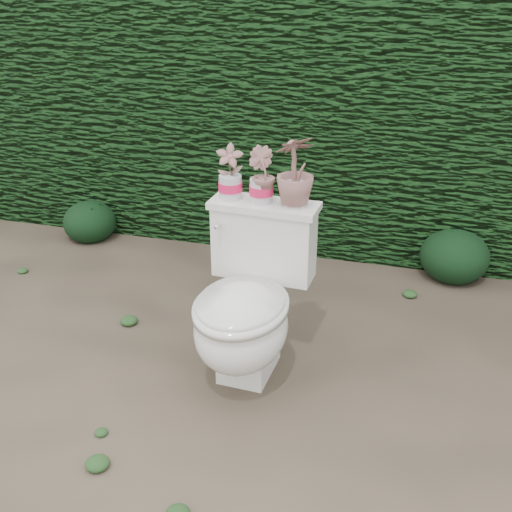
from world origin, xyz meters
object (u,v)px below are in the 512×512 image
(potted_plant_center, at_px, (261,177))
(potted_plant_right, at_px, (295,173))
(potted_plant_left, at_px, (230,174))
(toilet, at_px, (247,308))

(potted_plant_center, distance_m, potted_plant_right, 0.16)
(potted_plant_left, relative_size, potted_plant_center, 1.00)
(toilet, bearing_deg, potted_plant_left, 124.30)
(toilet, height_order, potted_plant_left, potted_plant_left)
(toilet, distance_m, potted_plant_center, 0.59)
(toilet, height_order, potted_plant_center, potted_plant_center)
(potted_plant_right, bearing_deg, toilet, 15.31)
(potted_plant_left, xyz_separation_m, potted_plant_center, (0.15, -0.01, 0.00))
(potted_plant_center, bearing_deg, toilet, 119.49)
(toilet, relative_size, potted_plant_center, 3.25)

